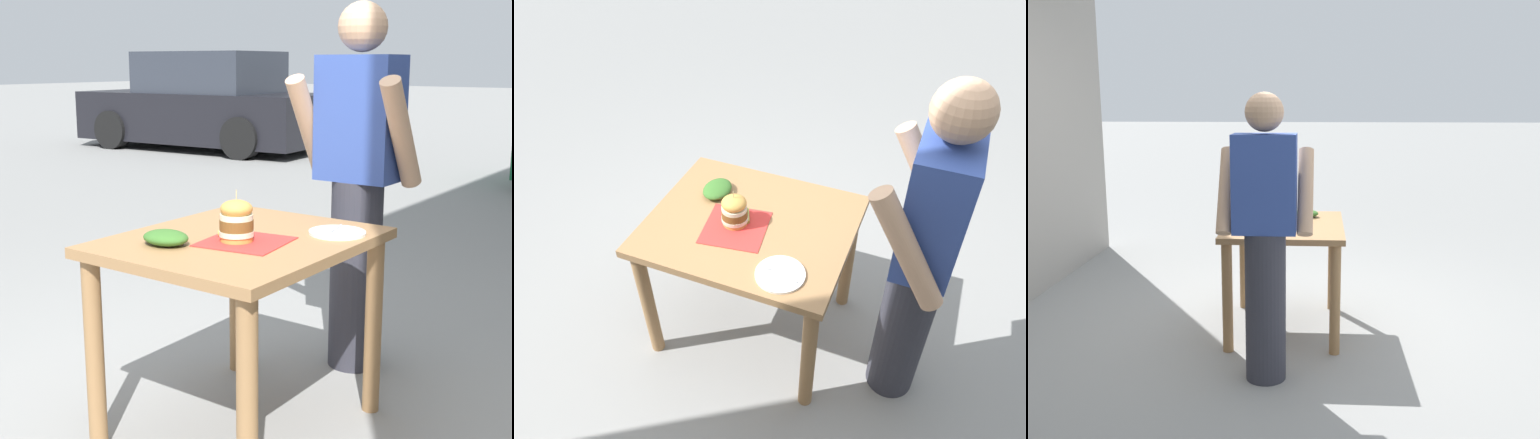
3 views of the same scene
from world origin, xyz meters
The scene contains 8 objects.
ground_plane centered at (0.00, 0.00, 0.00)m, with size 80.00×80.00×0.00m, color gray.
patio_table centered at (0.00, 0.00, 0.64)m, with size 0.82×0.99×0.78m.
serving_paper centered at (0.06, -0.05, 0.78)m, with size 0.30×0.30×0.00m, color red.
sandwich centered at (0.03, -0.07, 0.86)m, with size 0.13×0.13×0.19m.
pickle_spear centered at (-0.02, -0.03, 0.80)m, with size 0.02×0.02×0.10m, color #8EA83D.
side_plate_with_forks centered at (0.27, 0.26, 0.79)m, with size 0.22×0.22×0.02m.
side_salad centered at (-0.15, -0.25, 0.81)m, with size 0.18×0.14×0.05m, color #386B28.
diner_across_table centered at (0.07, 0.80, 0.88)m, with size 0.55×0.35×1.69m.
Camera 2 is at (1.65, 0.76, 2.37)m, focal length 35.00 mm.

